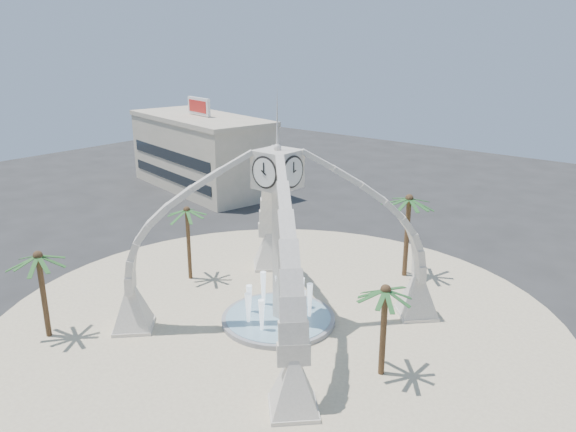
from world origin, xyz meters
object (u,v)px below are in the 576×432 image
Objects in this scene: palm_east at (386,291)px; palm_west at (187,211)px; palm_north at (409,200)px; clock_tower at (278,235)px; fountain at (278,318)px; palm_south at (38,257)px.

palm_east is 19.52m from palm_west.
palm_north is at bearing 41.38° from palm_west.
palm_west is at bearing -138.62° from palm_north.
palm_east is 0.82× the size of palm_north.
palm_west is at bearing 173.88° from palm_east.
fountain is at bearing 90.00° from clock_tower.
clock_tower is 2.36× the size of palm_north.
fountain is 16.45m from palm_south.
fountain is 1.22× the size of palm_south.
palm_north reaches higher than palm_west.
palm_south is at bearing -133.10° from fountain.
palm_north is (3.00, 12.88, 6.39)m from fountain.
palm_south is at bearing -119.33° from palm_north.
clock_tower is at bearing 173.20° from palm_east.
palm_east is 0.94× the size of palm_west.
clock_tower reaches higher than fountain.
palm_west is (-10.47, 1.01, 5.62)m from fountain.
clock_tower is 2.69× the size of palm_west.
clock_tower is at bearing -103.11° from palm_north.
palm_west is (-19.40, 2.08, 0.47)m from palm_east.
palm_west is at bearing 174.46° from clock_tower.
clock_tower is 2.73× the size of palm_south.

